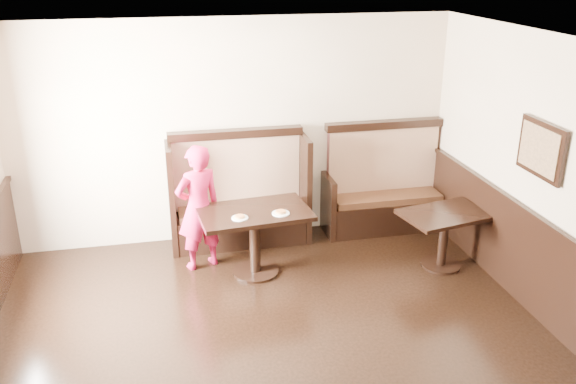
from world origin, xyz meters
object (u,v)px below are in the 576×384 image
object	(u,v)px
booth_main	(239,203)
child	(199,208)
table_main	(255,225)
booth_neighbor	(384,194)
table_neighbor	(444,226)

from	to	relation	value
booth_main	child	distance (m)	0.84
booth_main	table_main	xyz separation A→B (m)	(0.05, -0.90, 0.08)
booth_neighbor	child	xyz separation A→B (m)	(-2.50, -0.59, 0.27)
booth_main	table_main	world-z (taller)	booth_main
table_main	booth_neighbor	bearing A→B (deg)	19.88
booth_neighbor	table_neighbor	bearing A→B (deg)	-76.61
child	booth_neighbor	bearing A→B (deg)	171.66
table_neighbor	child	world-z (taller)	child
table_neighbor	booth_main	bearing A→B (deg)	139.97
booth_main	booth_neighbor	xyz separation A→B (m)	(1.95, -0.00, -0.05)
booth_main	table_main	size ratio (longest dim) A/B	1.34
table_neighbor	child	xyz separation A→B (m)	(-2.79, 0.62, 0.23)
table_neighbor	child	distance (m)	2.87
table_neighbor	child	size ratio (longest dim) A/B	0.74
booth_neighbor	table_neighbor	xyz separation A→B (m)	(0.29, -1.21, 0.04)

